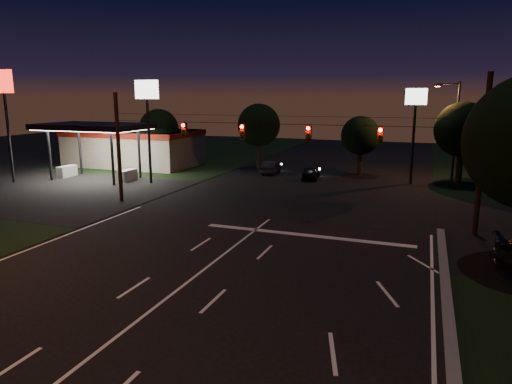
% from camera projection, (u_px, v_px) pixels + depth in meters
% --- Properties ---
extents(ground, '(140.00, 140.00, 0.00)m').
position_uv_depth(ground, '(144.00, 316.00, 16.27)').
color(ground, black).
rests_on(ground, ground).
extents(cross_street_left, '(20.00, 16.00, 0.02)m').
position_uv_depth(cross_street_left, '(49.00, 191.00, 37.76)').
color(cross_street_left, black).
rests_on(cross_street_left, ground).
extents(stop_bar, '(12.00, 0.50, 0.01)m').
position_uv_depth(stop_bar, '(305.00, 235.00, 25.80)').
color(stop_bar, silver).
rests_on(stop_bar, ground).
extents(utility_pole_right, '(0.30, 0.30, 9.00)m').
position_uv_depth(utility_pole_right, '(474.00, 234.00, 25.95)').
color(utility_pole_right, black).
rests_on(utility_pole_right, ground).
extents(utility_pole_left, '(0.28, 0.28, 8.00)m').
position_uv_depth(utility_pole_left, '(122.00, 201.00, 34.12)').
color(utility_pole_left, black).
rests_on(utility_pole_left, ground).
extents(signal_span, '(24.00, 0.40, 1.56)m').
position_uv_depth(signal_span, '(275.00, 132.00, 28.88)').
color(signal_span, black).
rests_on(signal_span, ground).
extents(gas_station, '(14.20, 16.10, 5.25)m').
position_uv_depth(gas_station, '(132.00, 145.00, 51.11)').
color(gas_station, gray).
rests_on(gas_station, ground).
extents(pole_sign_left_near, '(2.20, 0.30, 9.10)m').
position_uv_depth(pole_sign_left_near, '(147.00, 105.00, 39.80)').
color(pole_sign_left_near, black).
rests_on(pole_sign_left_near, ground).
extents(pole_sign_left_far, '(2.00, 0.30, 10.00)m').
position_uv_depth(pole_sign_left_far, '(5.00, 98.00, 40.08)').
color(pole_sign_left_far, black).
rests_on(pole_sign_left_far, ground).
extents(pole_sign_right, '(1.80, 0.30, 8.40)m').
position_uv_depth(pole_sign_right, '(415.00, 114.00, 39.80)').
color(pole_sign_right, black).
rests_on(pole_sign_right, ground).
extents(street_light_right_far, '(2.20, 0.35, 9.00)m').
position_uv_depth(street_light_right_far, '(453.00, 125.00, 40.74)').
color(street_light_right_far, black).
rests_on(street_light_right_far, ground).
extents(tree_far_a, '(4.20, 4.20, 6.42)m').
position_uv_depth(tree_far_a, '(160.00, 129.00, 49.16)').
color(tree_far_a, black).
rests_on(tree_far_a, ground).
extents(tree_far_b, '(4.60, 4.60, 6.98)m').
position_uv_depth(tree_far_b, '(259.00, 126.00, 49.36)').
color(tree_far_b, black).
rests_on(tree_far_b, ground).
extents(tree_far_c, '(3.80, 3.80, 5.86)m').
position_uv_depth(tree_far_c, '(361.00, 136.00, 44.83)').
color(tree_far_c, black).
rests_on(tree_far_c, ground).
extents(tree_far_d, '(4.80, 4.80, 7.30)m').
position_uv_depth(tree_far_d, '(463.00, 130.00, 39.76)').
color(tree_far_d, black).
rests_on(tree_far_d, ground).
extents(car_oncoming_a, '(1.78, 3.71, 1.22)m').
position_uv_depth(car_oncoming_a, '(311.00, 173.00, 43.26)').
color(car_oncoming_a, black).
rests_on(car_oncoming_a, ground).
extents(car_oncoming_b, '(1.63, 3.93, 1.26)m').
position_uv_depth(car_oncoming_b, '(271.00, 167.00, 46.41)').
color(car_oncoming_b, black).
rests_on(car_oncoming_b, ground).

